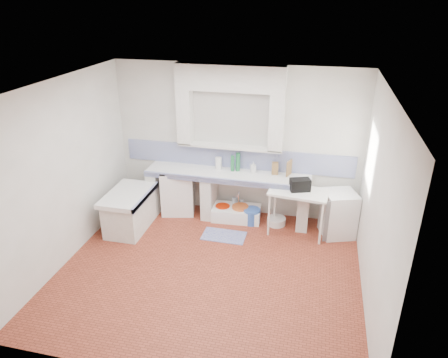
% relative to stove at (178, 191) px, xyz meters
% --- Properties ---
extents(floor, '(4.50, 4.50, 0.00)m').
position_rel_stove_xyz_m(floor, '(1.07, -1.72, -0.43)').
color(floor, brown).
rests_on(floor, ground).
extents(ceiling, '(4.50, 4.50, 0.00)m').
position_rel_stove_xyz_m(ceiling, '(1.07, -1.72, 2.37)').
color(ceiling, silver).
rests_on(ceiling, ground).
extents(wall_back, '(4.50, 0.00, 4.50)m').
position_rel_stove_xyz_m(wall_back, '(1.07, 0.28, 0.97)').
color(wall_back, silver).
rests_on(wall_back, ground).
extents(wall_front, '(4.50, 0.00, 4.50)m').
position_rel_stove_xyz_m(wall_front, '(1.07, -3.72, 0.97)').
color(wall_front, silver).
rests_on(wall_front, ground).
extents(wall_left, '(0.00, 4.50, 4.50)m').
position_rel_stove_xyz_m(wall_left, '(-1.18, -1.72, 0.97)').
color(wall_left, silver).
rests_on(wall_left, ground).
extents(wall_right, '(0.00, 4.50, 4.50)m').
position_rel_stove_xyz_m(wall_right, '(3.32, -1.72, 0.97)').
color(wall_right, silver).
rests_on(wall_right, ground).
extents(alcove_mass, '(1.90, 0.25, 0.45)m').
position_rel_stove_xyz_m(alcove_mass, '(0.97, 0.16, 2.15)').
color(alcove_mass, silver).
rests_on(alcove_mass, ground).
extents(window_frame, '(0.35, 0.86, 1.06)m').
position_rel_stove_xyz_m(window_frame, '(3.49, -0.52, 1.17)').
color(window_frame, '#372111').
rests_on(window_frame, ground).
extents(lace_valance, '(0.01, 0.84, 0.24)m').
position_rel_stove_xyz_m(lace_valance, '(3.35, -0.52, 1.55)').
color(lace_valance, white).
rests_on(lace_valance, ground).
extents(counter_slab, '(3.00, 0.60, 0.08)m').
position_rel_stove_xyz_m(counter_slab, '(0.97, -0.02, 0.43)').
color(counter_slab, white).
rests_on(counter_slab, ground).
extents(counter_lip, '(3.00, 0.04, 0.10)m').
position_rel_stove_xyz_m(counter_lip, '(0.97, -0.30, 0.43)').
color(counter_lip, navy).
rests_on(counter_lip, ground).
extents(counter_pier_left, '(0.20, 0.55, 0.82)m').
position_rel_stove_xyz_m(counter_pier_left, '(-0.43, -0.02, -0.02)').
color(counter_pier_left, silver).
rests_on(counter_pier_left, ground).
extents(counter_pier_mid, '(0.20, 0.55, 0.82)m').
position_rel_stove_xyz_m(counter_pier_mid, '(0.62, -0.02, -0.02)').
color(counter_pier_mid, silver).
rests_on(counter_pier_mid, ground).
extents(counter_pier_right, '(0.20, 0.55, 0.82)m').
position_rel_stove_xyz_m(counter_pier_right, '(2.37, -0.02, -0.02)').
color(counter_pier_right, silver).
rests_on(counter_pier_right, ground).
extents(peninsula_top, '(0.70, 1.10, 0.08)m').
position_rel_stove_xyz_m(peninsula_top, '(-0.63, -0.82, 0.23)').
color(peninsula_top, white).
rests_on(peninsula_top, ground).
extents(peninsula_base, '(0.60, 1.00, 0.62)m').
position_rel_stove_xyz_m(peninsula_base, '(-0.63, -0.82, -0.12)').
color(peninsula_base, silver).
rests_on(peninsula_base, ground).
extents(peninsula_lip, '(0.04, 1.10, 0.10)m').
position_rel_stove_xyz_m(peninsula_lip, '(-0.30, -0.82, 0.23)').
color(peninsula_lip, navy).
rests_on(peninsula_lip, ground).
extents(backsplash, '(4.27, 0.03, 0.40)m').
position_rel_stove_xyz_m(backsplash, '(1.07, 0.27, 0.67)').
color(backsplash, navy).
rests_on(backsplash, ground).
extents(stove, '(0.71, 0.70, 0.85)m').
position_rel_stove_xyz_m(stove, '(0.00, 0.00, 0.00)').
color(stove, white).
rests_on(stove, ground).
extents(sink, '(0.92, 0.54, 0.21)m').
position_rel_stove_xyz_m(sink, '(1.15, -0.06, -0.32)').
color(sink, white).
rests_on(sink, ground).
extents(side_table, '(1.04, 0.65, 0.04)m').
position_rel_stove_xyz_m(side_table, '(2.27, -0.31, -0.02)').
color(side_table, white).
rests_on(side_table, ground).
extents(fridge, '(0.66, 0.66, 0.80)m').
position_rel_stove_xyz_m(fridge, '(2.97, -0.18, -0.02)').
color(fridge, white).
rests_on(fridge, ground).
extents(bucket_red, '(0.29, 0.29, 0.25)m').
position_rel_stove_xyz_m(bucket_red, '(0.89, -0.08, -0.30)').
color(bucket_red, red).
rests_on(bucket_red, ground).
extents(bucket_orange, '(0.40, 0.40, 0.28)m').
position_rel_stove_xyz_m(bucket_orange, '(1.23, -0.07, -0.28)').
color(bucket_orange, '#C45B27').
rests_on(bucket_orange, ground).
extents(bucket_blue, '(0.35, 0.35, 0.28)m').
position_rel_stove_xyz_m(bucket_blue, '(1.46, -0.15, -0.28)').
color(bucket_blue, '#305BB3').
rests_on(bucket_blue, ground).
extents(basin_white, '(0.37, 0.37, 0.13)m').
position_rel_stove_xyz_m(basin_white, '(1.91, -0.09, -0.36)').
color(basin_white, white).
rests_on(basin_white, ground).
extents(water_bottle_a, '(0.11, 0.11, 0.33)m').
position_rel_stove_xyz_m(water_bottle_a, '(1.07, 0.13, -0.26)').
color(water_bottle_a, silver).
rests_on(water_bottle_a, ground).
extents(water_bottle_b, '(0.10, 0.10, 0.30)m').
position_rel_stove_xyz_m(water_bottle_b, '(1.22, 0.13, -0.28)').
color(water_bottle_b, silver).
rests_on(water_bottle_b, ground).
extents(black_bag, '(0.38, 0.29, 0.21)m').
position_rel_stove_xyz_m(black_bag, '(2.28, -0.28, 0.50)').
color(black_bag, black).
rests_on(black_bag, side_table).
extents(green_bottle_a, '(0.08, 0.08, 0.30)m').
position_rel_stove_xyz_m(green_bottle_a, '(1.03, 0.10, 0.62)').
color(green_bottle_a, '#1F6D3A').
rests_on(green_bottle_a, counter_slab).
extents(green_bottle_b, '(0.09, 0.09, 0.35)m').
position_rel_stove_xyz_m(green_bottle_b, '(1.13, 0.13, 0.65)').
color(green_bottle_b, '#1F6D3A').
rests_on(green_bottle_b, counter_slab).
extents(knife_block, '(0.12, 0.11, 0.22)m').
position_rel_stove_xyz_m(knife_block, '(1.81, 0.13, 0.59)').
color(knife_block, olive).
rests_on(knife_block, counter_slab).
extents(cutting_board, '(0.09, 0.20, 0.28)m').
position_rel_stove_xyz_m(cutting_board, '(2.05, 0.13, 0.62)').
color(cutting_board, olive).
rests_on(cutting_board, counter_slab).
extents(paper_towel, '(0.14, 0.14, 0.23)m').
position_rel_stove_xyz_m(paper_towel, '(0.76, 0.13, 0.59)').
color(paper_towel, white).
rests_on(paper_towel, counter_slab).
extents(soap_bottle, '(0.12, 0.12, 0.20)m').
position_rel_stove_xyz_m(soap_bottle, '(1.41, 0.13, 0.57)').
color(soap_bottle, white).
rests_on(soap_bottle, counter_slab).
extents(rug, '(0.75, 0.44, 0.01)m').
position_rel_stove_xyz_m(rug, '(1.06, -0.71, -0.42)').
color(rug, navy).
rests_on(rug, ground).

